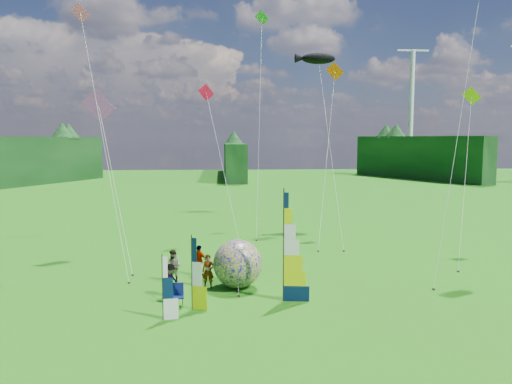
{
  "coord_description": "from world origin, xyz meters",
  "views": [
    {
      "loc": [
        -2.81,
        -21.78,
        8.29
      ],
      "look_at": [
        -1.0,
        4.0,
        5.5
      ],
      "focal_mm": 35.0,
      "sensor_mm": 36.0,
      "label": 1
    }
  ],
  "objects": [
    {
      "name": "spectator_b",
      "position": [
        -5.58,
        6.61,
        0.94
      ],
      "size": [
        1.02,
        0.83,
        1.88
      ],
      "primitive_type": "imported",
      "rotation": [
        0.0,
        0.0,
        -0.49
      ],
      "color": "#66594C",
      "rests_on": "ground"
    },
    {
      "name": "bol_inflatable",
      "position": [
        -1.93,
        5.31,
        1.36
      ],
      "size": [
        3.04,
        3.04,
        2.71
      ],
      "primitive_type": "sphere",
      "rotation": [
        0.0,
        0.0,
        -0.13
      ],
      "color": "#010091",
      "rests_on": "ground"
    },
    {
      "name": "small_kite_orange",
      "position": [
        5.73,
        17.92,
        7.72
      ],
      "size": [
        5.99,
        11.3,
        15.43
      ],
      "primitive_type": null,
      "rotation": [
        0.0,
        0.0,
        -0.04
      ],
      "color": "#FF5700",
      "rests_on": "ground"
    },
    {
      "name": "spectator_c",
      "position": [
        -5.54,
        3.95,
        0.88
      ],
      "size": [
        1.0,
        1.17,
        1.76
      ],
      "primitive_type": "imported",
      "rotation": [
        0.0,
        0.0,
        0.96
      ],
      "color": "#66594C",
      "rests_on": "ground"
    },
    {
      "name": "camp_chair",
      "position": [
        -5.0,
        2.33,
        0.57
      ],
      "size": [
        0.72,
        0.72,
        1.14
      ],
      "primitive_type": null,
      "rotation": [
        0.0,
        0.0,
        0.1
      ],
      "color": "#05103B",
      "rests_on": "ground"
    },
    {
      "name": "turbine_right",
      "position": [
        45.0,
        102.0,
        15.0
      ],
      "size": [
        8.0,
        1.2,
        30.0
      ],
      "primitive_type": null,
      "color": "silver",
      "rests_on": "ground"
    },
    {
      "name": "kite_rainbow_delta",
      "position": [
        -9.91,
        11.77,
        6.3
      ],
      "size": [
        10.18,
        12.83,
        12.6
      ],
      "primitive_type": null,
      "rotation": [
        0.0,
        0.0,
        0.28
      ],
      "color": "red",
      "rests_on": "ground"
    },
    {
      "name": "spectator_d",
      "position": [
        -4.17,
        7.88,
        0.94
      ],
      "size": [
        1.15,
        1.0,
        1.87
      ],
      "primitive_type": "imported",
      "rotation": [
        0.0,
        0.0,
        2.53
      ],
      "color": "#66594C",
      "rests_on": "ground"
    },
    {
      "name": "small_kite_red",
      "position": [
        -2.67,
        15.49,
        6.57
      ],
      "size": [
        8.63,
        11.39,
        13.14
      ],
      "primitive_type": null,
      "rotation": [
        0.0,
        0.0,
        0.41
      ],
      "color": "red",
      "rests_on": "ground"
    },
    {
      "name": "side_banner_far",
      "position": [
        -5.51,
        0.53,
        1.49
      ],
      "size": [
        0.9,
        0.19,
        2.97
      ],
      "primitive_type": null,
      "rotation": [
        0.0,
        0.0,
        0.11
      ],
      "color": "white",
      "rests_on": "ground"
    },
    {
      "name": "small_kite_green",
      "position": [
        0.66,
        23.34,
        10.65
      ],
      "size": [
        5.31,
        13.49,
        21.3
      ],
      "primitive_type": null,
      "rotation": [
        0.0,
        0.0,
        -0.13
      ],
      "color": "green",
      "rests_on": "ground"
    },
    {
      "name": "side_banner_left",
      "position": [
        -4.26,
        1.91,
        1.77
      ],
      "size": [
        0.95,
        0.46,
        3.55
      ],
      "primitive_type": null,
      "rotation": [
        0.0,
        0.0,
        -0.38
      ],
      "color": "#D3DF00",
      "rests_on": "ground"
    },
    {
      "name": "ground",
      "position": [
        0.0,
        0.0,
        0.0
      ],
      "size": [
        220.0,
        220.0,
        0.0
      ],
      "primitive_type": "plane",
      "color": "#2E7B10",
      "rests_on": "ground"
    },
    {
      "name": "small_kite_yellow",
      "position": [
        13.95,
        11.29,
        6.3
      ],
      "size": [
        9.65,
        11.45,
        12.59
      ],
      "primitive_type": null,
      "rotation": [
        0.0,
        0.0,
        -0.39
      ],
      "color": "#D0DE00",
      "rests_on": "ground"
    },
    {
      "name": "small_kite_pink",
      "position": [
        -10.01,
        9.46,
        8.73
      ],
      "size": [
        6.36,
        8.37,
        17.45
      ],
      "primitive_type": null,
      "rotation": [
        0.0,
        0.0,
        0.07
      ],
      "color": "#D34771",
      "rests_on": "ground"
    },
    {
      "name": "feather_banner_main",
      "position": [
        0.31,
        2.81,
        2.8
      ],
      "size": [
        1.5,
        0.29,
        5.6
      ],
      "primitive_type": null,
      "rotation": [
        0.0,
        0.0,
        -0.13
      ],
      "color": "#081A3D",
      "rests_on": "ground"
    },
    {
      "name": "kite_whale",
      "position": [
        6.34,
        19.97,
        8.79
      ],
      "size": [
        4.16,
        16.22,
        17.59
      ],
      "primitive_type": null,
      "rotation": [
        0.0,
        0.0,
        -0.02
      ],
      "color": "black",
      "rests_on": "ground"
    },
    {
      "name": "spectator_a",
      "position": [
        -3.57,
        5.38,
        0.94
      ],
      "size": [
        0.69,
        0.46,
        1.87
      ],
      "primitive_type": "imported",
      "rotation": [
        0.0,
        0.0,
        -0.02
      ],
      "color": "#66594C",
      "rests_on": "ground"
    },
    {
      "name": "treeline_ring",
      "position": [
        0.0,
        0.0,
        4.0
      ],
      "size": [
        210.0,
        210.0,
        8.0
      ],
      "primitive_type": null,
      "color": "#235522",
      "rests_on": "ground"
    },
    {
      "name": "kite_parafoil",
      "position": [
        11.21,
        6.96,
        9.67
      ],
      "size": [
        10.89,
        11.54,
        19.34
      ],
      "primitive_type": null,
      "rotation": [
        0.0,
        0.0,
        0.26
      ],
      "color": "#D10900",
      "rests_on": "ground"
    }
  ]
}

